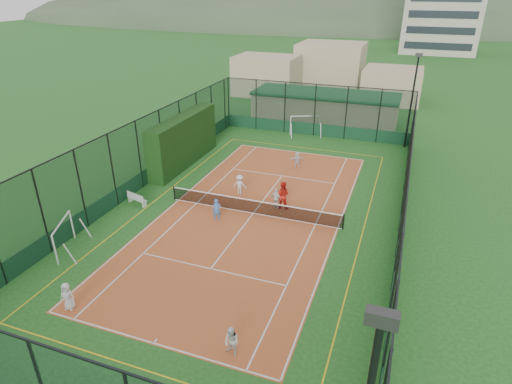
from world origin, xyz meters
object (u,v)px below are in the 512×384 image
futsal_goal_near (64,237)px  child_near_right (232,342)px  floodlight_ne (411,102)px  clubhouse (325,107)px  coach (282,195)px  child_far_back (297,159)px  child_near_mid (217,210)px  child_far_left (240,185)px  child_far_right (276,198)px  white_bench (137,198)px  child_near_left (67,296)px  futsal_goal_far (305,126)px

futsal_goal_near → child_near_right: bearing=-131.1°
floodlight_ne → clubhouse: (-8.60, 5.40, -2.55)m
coach → child_far_back: bearing=-85.3°
child_near_mid → floodlight_ne: bearing=34.9°
child_far_left → child_far_right: (3.06, -1.17, -0.01)m
floodlight_ne → white_bench: 24.68m
floodlight_ne → child_near_mid: 21.26m
child_far_right → child_far_back: size_ratio=1.09×
child_near_left → coach: coach is taller
child_far_right → child_far_back: bearing=-70.4°
floodlight_ne → futsal_goal_near: bearing=-124.9°
futsal_goal_far → child_near_right: bearing=-105.1°
white_bench → child_far_back: (8.40, 10.02, 0.21)m
floodlight_ne → child_near_left: floodlight_ne is taller
futsal_goal_far → white_bench: bearing=-134.3°
child_near_left → child_far_right: bearing=54.3°
child_near_right → futsal_goal_near: bearing=-176.7°
white_bench → futsal_goal_far: futsal_goal_far is taller
white_bench → child_near_mid: (5.97, -0.13, 0.28)m
child_near_left → white_bench: bearing=96.6°
white_bench → child_near_right: (11.09, -9.84, 0.23)m
child_near_mid → child_far_left: bearing=65.6°
white_bench → child_far_right: size_ratio=1.12×
child_near_right → floodlight_ne: bearing=100.4°
white_bench → child_far_back: 13.08m
white_bench → futsal_goal_near: size_ratio=0.57×
futsal_goal_near → coach: 13.30m
futsal_goal_far → child_near_right: (4.13, -28.13, -0.27)m
child_far_left → child_far_right: 3.27m
coach → white_bench: bearing=14.3°
futsal_goal_far → child_far_left: 14.49m
futsal_goal_far → child_near_right: size_ratio=2.19×
floodlight_ne → child_far_right: size_ratio=5.80×
floodlight_ne → child_far_back: size_ratio=6.33×
child_far_back → coach: bearing=69.3°
child_near_mid → child_far_right: size_ratio=1.02×
child_near_left → child_near_right: 8.03m
clubhouse → futsal_goal_far: clubhouse is taller
child_far_right → futsal_goal_far: bearing=-67.5°
futsal_goal_near → child_far_back: futsal_goal_near is taller
floodlight_ne → white_bench: bearing=-132.2°
floodlight_ne → futsal_goal_far: 9.96m
child_far_left → child_far_back: 6.66m
floodlight_ne → clubhouse: floodlight_ne is taller
floodlight_ne → child_far_back: bearing=-134.8°
white_bench → child_far_right: bearing=32.4°
futsal_goal_near → futsal_goal_far: (7.46, 24.40, 0.06)m
child_near_left → child_near_right: child_near_left is taller
child_far_back → floodlight_ne: bearing=-162.9°
futsal_goal_near → child_far_left: 11.84m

